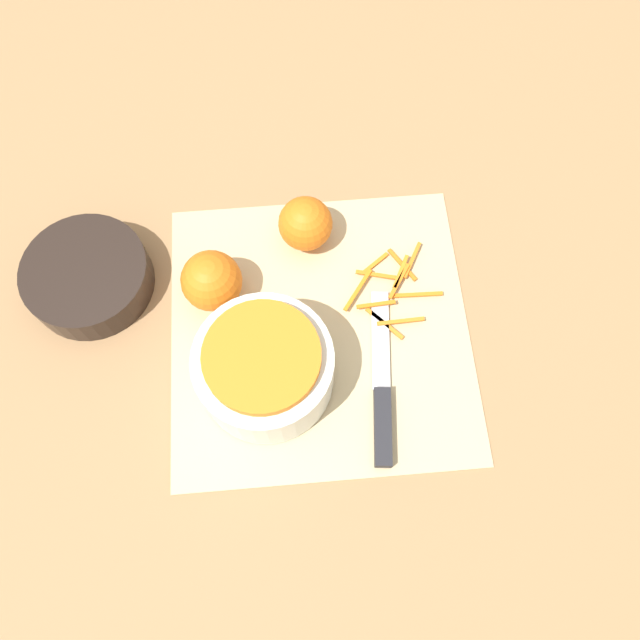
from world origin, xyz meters
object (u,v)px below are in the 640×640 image
Objects in this scene: orange_right at (212,281)px; bowl_speckled at (265,368)px; orange_left at (305,224)px; knife at (382,406)px; bowl_dark at (88,277)px.

bowl_speckled is at bearing -153.36° from orange_right.
orange_right is (-0.07, 0.12, 0.00)m from orange_left.
bowl_speckled is 0.72× the size of knife.
orange_left is 0.93× the size of orange_right.
bowl_speckled reaches higher than bowl_dark.
knife is 3.17× the size of orange_left.
bowl_speckled is 1.01× the size of bowl_dark.
orange_left is (0.04, -0.28, 0.02)m from bowl_dark.
orange_right is at bearing 55.23° from knife.
bowl_speckled reaches higher than knife.
bowl_speckled is 0.20m from orange_left.
bowl_dark is 0.17m from orange_right.
bowl_dark is 0.29m from orange_left.
bowl_speckled is 2.28× the size of orange_left.
orange_left is at bearing -81.21° from bowl_dark.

